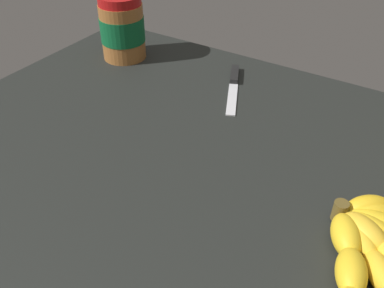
% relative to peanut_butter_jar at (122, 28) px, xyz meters
% --- Properties ---
extents(ground_plane, '(0.92, 0.75, 0.04)m').
position_rel_peanut_butter_jar_xyz_m(ground_plane, '(-0.31, 0.22, -0.09)').
color(ground_plane, black).
extents(peanut_butter_jar, '(0.10, 0.10, 0.14)m').
position_rel_peanut_butter_jar_xyz_m(peanut_butter_jar, '(0.00, 0.00, 0.00)').
color(peanut_butter_jar, '#9E602D').
rests_on(peanut_butter_jar, ground_plane).
extents(butter_knife, '(0.09, 0.18, 0.01)m').
position_rel_peanut_butter_jar_xyz_m(butter_knife, '(-0.28, -0.01, -0.07)').
color(butter_knife, silver).
rests_on(butter_knife, ground_plane).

